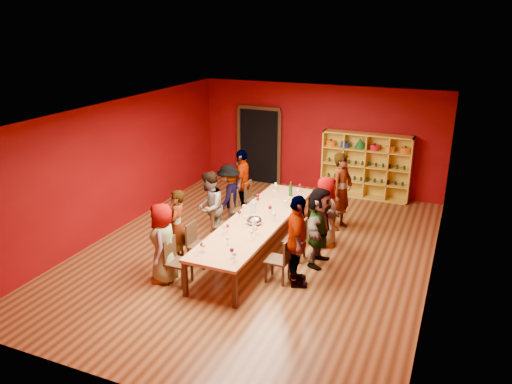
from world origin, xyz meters
TOP-DOWN VIEW (x-y plane):
  - room_shell at (0.00, 0.00)m, footprint 7.10×9.10m
  - tasting_table at (0.00, 0.00)m, footprint 1.10×4.50m
  - doorway at (-1.80, 4.43)m, footprint 1.40×0.17m
  - shelving_unit at (1.40, 4.32)m, footprint 2.40×0.40m
  - chair_person_left_0 at (-0.91, -1.81)m, footprint 0.42×0.42m
  - person_left_0 at (-1.15, -1.81)m, footprint 0.68×0.86m
  - chair_person_left_1 at (-0.91, -1.01)m, footprint 0.42×0.42m
  - person_left_1 at (-1.34, -1.01)m, footprint 0.57×0.66m
  - chair_person_left_2 at (-0.91, 0.07)m, footprint 0.42×0.42m
  - person_left_2 at (-1.18, 0.07)m, footprint 0.60×0.86m
  - chair_person_left_3 at (-0.91, 1.00)m, footprint 0.42×0.42m
  - person_left_3 at (-1.16, 1.00)m, footprint 0.51×1.02m
  - chair_person_left_4 at (-0.91, 1.81)m, footprint 0.42×0.42m
  - person_left_4 at (-1.18, 1.81)m, footprint 0.65×1.07m
  - chair_person_right_1 at (0.91, -1.00)m, footprint 0.42×0.42m
  - person_right_1 at (1.20, -1.00)m, footprint 0.85×1.14m
  - chair_person_right_2 at (0.91, -0.03)m, footprint 0.42×0.42m
  - person_right_2 at (1.35, -0.03)m, footprint 0.52×1.53m
  - chair_person_right_3 at (0.91, 0.89)m, footprint 0.42×0.42m
  - person_right_3 at (1.22, 0.89)m, footprint 0.65×0.86m
  - chair_person_right_4 at (0.91, 1.93)m, footprint 0.42×0.42m
  - person_right_4 at (1.30, 1.93)m, footprint 0.67×0.78m
  - wine_glass_0 at (0.29, 1.93)m, footprint 0.09×0.09m
  - wine_glass_1 at (0.14, 0.34)m, footprint 0.08×0.08m
  - wine_glass_2 at (-0.28, -0.86)m, footprint 0.07×0.07m
  - wine_glass_3 at (0.37, -1.92)m, footprint 0.07×0.07m
  - wine_glass_4 at (-0.26, 1.76)m, footprint 0.08×0.08m
  - wine_glass_5 at (0.31, 0.86)m, footprint 0.07×0.07m
  - wine_glass_6 at (0.31, 1.07)m, footprint 0.07×0.07m
  - wine_glass_7 at (-0.17, 1.38)m, footprint 0.07×0.07m
  - wine_glass_8 at (-0.38, 0.15)m, footprint 0.09×0.09m
  - wine_glass_9 at (-0.30, -0.96)m, footprint 0.09×0.09m
  - wine_glass_10 at (0.27, -1.81)m, footprint 0.08×0.08m
  - wine_glass_11 at (-0.08, -0.41)m, footprint 0.09×0.09m
  - wine_glass_12 at (-0.32, 0.77)m, footprint 0.07×0.07m
  - wine_glass_13 at (0.29, -0.78)m, footprint 0.08×0.08m
  - wine_glass_14 at (0.29, 0.15)m, footprint 0.07×0.07m
  - wine_glass_15 at (-0.36, -0.12)m, footprint 0.07×0.07m
  - wine_glass_16 at (-0.32, 1.91)m, footprint 0.07×0.07m
  - wine_glass_17 at (0.29, -0.98)m, footprint 0.08×0.08m
  - wine_glass_18 at (-0.33, -1.80)m, footprint 0.07×0.07m
  - wine_glass_19 at (-0.29, -1.82)m, footprint 0.07×0.07m
  - wine_glass_20 at (-0.38, 0.90)m, footprint 0.09×0.09m
  - wine_glass_21 at (0.36, -0.00)m, footprint 0.08×0.08m
  - wine_glass_22 at (-0.02, -1.39)m, footprint 0.07×0.07m
  - wine_glass_23 at (0.34, 1.65)m, footprint 0.08×0.08m
  - spittoon_bowl at (0.04, -0.27)m, footprint 0.32×0.32m
  - carafe_a at (-0.22, 0.28)m, footprint 0.15×0.15m
  - carafe_b at (0.15, -0.53)m, footprint 0.11×0.11m
  - wine_bottle at (0.17, 1.61)m, footprint 0.11×0.11m

SIDE VIEW (x-z plane):
  - chair_person_left_0 at x=-0.91m, z-range 0.05..0.94m
  - chair_person_left_1 at x=-0.91m, z-range 0.05..0.94m
  - chair_person_left_2 at x=-0.91m, z-range 0.05..0.94m
  - chair_person_left_3 at x=-0.91m, z-range 0.05..0.94m
  - chair_person_left_4 at x=-0.91m, z-range 0.05..0.94m
  - chair_person_right_1 at x=0.91m, z-range 0.05..0.94m
  - chair_person_right_2 at x=0.91m, z-range 0.05..0.94m
  - chair_person_right_3 at x=0.91m, z-range 0.05..0.94m
  - chair_person_right_4 at x=0.91m, z-range 0.05..0.94m
  - tasting_table at x=0.00m, z-range 0.32..1.07m
  - person_left_3 at x=-1.16m, z-range 0.00..1.52m
  - person_left_1 at x=-1.34m, z-range 0.00..1.53m
  - person_left_0 at x=-1.15m, z-range 0.00..1.55m
  - person_right_3 at x=1.22m, z-range 0.00..1.56m
  - person_left_2 at x=-1.18m, z-range 0.00..1.61m
  - person_right_2 at x=1.35m, z-range 0.00..1.63m
  - spittoon_bowl at x=0.04m, z-range 0.74..0.91m
  - person_left_4 at x=-1.18m, z-range 0.00..1.69m
  - carafe_b at x=0.15m, z-range 0.74..0.97m
  - wine_glass_2 at x=-0.28m, z-range 0.79..0.96m
  - wine_glass_5 at x=0.31m, z-range 0.79..0.97m
  - wine_glass_19 at x=-0.29m, z-range 0.79..0.97m
  - wine_glass_7 at x=-0.17m, z-range 0.79..0.97m
  - wine_glass_14 at x=0.29m, z-range 0.79..0.97m
  - wine_glass_22 at x=-0.02m, z-range 0.79..0.97m
  - wine_glass_18 at x=-0.33m, z-range 0.79..0.97m
  - wine_glass_16 at x=-0.32m, z-range 0.79..0.97m
  - wine_glass_12 at x=-0.32m, z-range 0.79..0.97m
  - wine_glass_6 at x=0.31m, z-range 0.79..0.97m
  - wine_glass_15 at x=-0.36m, z-range 0.79..0.97m
  - carafe_a at x=-0.22m, z-range 0.74..1.03m
  - wine_bottle at x=0.17m, z-range 0.71..1.06m
  - wine_glass_3 at x=0.37m, z-range 0.79..0.98m
  - person_right_1 at x=1.20m, z-range 0.00..1.77m
  - wine_glass_13 at x=0.29m, z-range 0.79..0.98m
  - wine_glass_4 at x=-0.26m, z-range 0.79..0.98m
  - wine_glass_23 at x=0.34m, z-range 0.79..0.99m
  - wine_glass_10 at x=0.27m, z-range 0.79..0.99m
  - wine_glass_17 at x=0.29m, z-range 0.80..1.00m
  - wine_glass_1 at x=0.14m, z-range 0.80..1.00m
  - wine_glass_21 at x=0.36m, z-range 0.80..1.01m
  - wine_glass_8 at x=-0.38m, z-range 0.80..1.01m
  - wine_glass_9 at x=-0.30m, z-range 0.80..1.01m
  - wine_glass_20 at x=-0.38m, z-range 0.80..1.01m
  - wine_glass_11 at x=-0.08m, z-range 0.80..1.02m
  - wine_glass_0 at x=0.29m, z-range 0.80..1.02m
  - person_right_4 at x=1.30m, z-range 0.00..1.83m
  - shelving_unit at x=1.40m, z-range 0.08..1.88m
  - doorway at x=-1.80m, z-range -0.03..2.27m
  - room_shell at x=0.00m, z-range -0.02..3.02m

